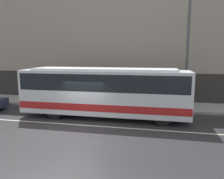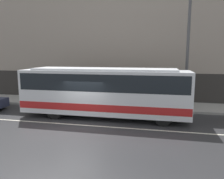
{
  "view_description": "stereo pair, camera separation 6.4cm",
  "coord_description": "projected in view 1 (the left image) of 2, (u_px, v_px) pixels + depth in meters",
  "views": [
    {
      "loc": [
        4.36,
        -11.76,
        4.09
      ],
      "look_at": [
        1.53,
        1.92,
        1.88
      ],
      "focal_mm": 35.0,
      "sensor_mm": 36.0,
      "label": 1
    },
    {
      "loc": [
        4.42,
        -11.74,
        4.09
      ],
      "look_at": [
        1.53,
        1.92,
        1.88
      ],
      "focal_mm": 35.0,
      "sensor_mm": 36.0,
      "label": 2
    }
  ],
  "objects": [
    {
      "name": "building_facade",
      "position": [
        107.0,
        45.0,
        19.19
      ],
      "size": [
        60.0,
        0.35,
        10.29
      ],
      "color": "gray",
      "rests_on": "ground_plane"
    },
    {
      "name": "sidewalk",
      "position": [
        103.0,
        103.0,
        18.28
      ],
      "size": [
        60.0,
        3.18,
        0.17
      ],
      "color": "#A09E99",
      "rests_on": "ground_plane"
    },
    {
      "name": "transit_bus",
      "position": [
        104.0,
        90.0,
        14.26
      ],
      "size": [
        10.83,
        2.5,
        3.25
      ],
      "color": "silver",
      "rests_on": "ground_plane"
    },
    {
      "name": "ground_plane",
      "position": [
        80.0,
        125.0,
        12.88
      ],
      "size": [
        60.0,
        60.0,
        0.0
      ],
      "primitive_type": "plane",
      "color": "#2D2D30"
    },
    {
      "name": "lane_stripe",
      "position": [
        80.0,
        125.0,
        12.88
      ],
      "size": [
        54.0,
        0.14,
        0.01
      ],
      "color": "beige",
      "rests_on": "ground_plane"
    },
    {
      "name": "utility_pole_near",
      "position": [
        188.0,
        47.0,
        15.46
      ],
      "size": [
        0.21,
        0.21,
        8.98
      ],
      "color": "#4C4C4F",
      "rests_on": "sidewalk"
    }
  ]
}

